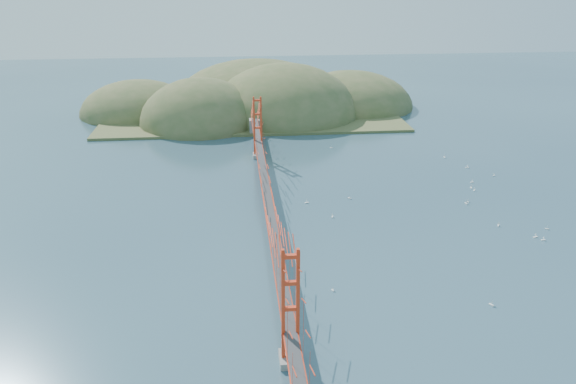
{
  "coord_description": "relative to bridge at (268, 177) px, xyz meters",
  "views": [
    {
      "loc": [
        -4.33,
        -71.79,
        33.81
      ],
      "look_at": [
        2.74,
        0.0,
        4.76
      ],
      "focal_mm": 35.0,
      "sensor_mm": 36.0,
      "label": 1
    }
  ],
  "objects": [
    {
      "name": "sailboat_7",
      "position": [
        37.34,
        20.06,
        -6.85
      ],
      "size": [
        0.6,
        0.49,
        0.71
      ],
      "color": "white",
      "rests_on": "ground"
    },
    {
      "name": "sailboat_13",
      "position": [
        35.38,
        -7.98,
        -6.85
      ],
      "size": [
        0.66,
        0.62,
        0.74
      ],
      "color": "white",
      "rests_on": "ground"
    },
    {
      "name": "sailboat_10",
      "position": [
        6.0,
        -18.49,
        -6.87
      ],
      "size": [
        0.49,
        0.5,
        0.56
      ],
      "color": "white",
      "rests_on": "ground"
    },
    {
      "name": "sailboat_17",
      "position": [
        35.18,
        12.76,
        -6.86
      ],
      "size": [
        0.56,
        0.47,
        0.65
      ],
      "color": "white",
      "rests_on": "ground"
    },
    {
      "name": "sailboat_6",
      "position": [
        22.48,
        -23.06,
        -6.85
      ],
      "size": [
        0.65,
        0.65,
        0.71
      ],
      "color": "white",
      "rests_on": "ground"
    },
    {
      "name": "sailboat_14",
      "position": [
        34.06,
        10.33,
        -6.85
      ],
      "size": [
        0.5,
        0.61,
        0.72
      ],
      "color": "white",
      "rests_on": "ground"
    },
    {
      "name": "sailboat_4",
      "position": [
        32.03,
        -4.05,
        -6.85
      ],
      "size": [
        0.66,
        0.66,
        0.72
      ],
      "color": "white",
      "rests_on": "ground"
    },
    {
      "name": "sailboat_11",
      "position": [
        38.28,
        -5.69,
        -6.87
      ],
      "size": [
        0.54,
        0.54,
        0.58
      ],
      "color": "white",
      "rests_on": "ground"
    },
    {
      "name": "bridge",
      "position": [
        0.0,
        0.0,
        0.0
      ],
      "size": [
        2.2,
        94.4,
        12.0
      ],
      "color": "gray",
      "rests_on": "ground"
    },
    {
      "name": "sailboat_12",
      "position": [
        14.85,
        34.32,
        -6.87
      ],
      "size": [
        0.54,
        0.52,
        0.6
      ],
      "color": "white",
      "rests_on": "ground"
    },
    {
      "name": "sailboat_2",
      "position": [
        36.0,
        -8.91,
        -6.86
      ],
      "size": [
        0.58,
        0.48,
        0.68
      ],
      "color": "white",
      "rests_on": "ground"
    },
    {
      "name": "sailboat_5",
      "position": [
        30.63,
        4.04,
        -6.85
      ],
      "size": [
        0.62,
        0.66,
        0.74
      ],
      "color": "white",
      "rests_on": "ground"
    },
    {
      "name": "sailboat_16",
      "position": [
        13.24,
        7.86,
        -6.86
      ],
      "size": [
        0.64,
        0.64,
        0.68
      ],
      "color": "white",
      "rests_on": "ground"
    },
    {
      "name": "sailboat_8",
      "position": [
        40.27,
        15.55,
        -6.86
      ],
      "size": [
        0.62,
        0.62,
        0.66
      ],
      "color": "white",
      "rests_on": "ground"
    },
    {
      "name": "ground",
      "position": [
        0.0,
        -0.18,
        -7.01
      ],
      "size": [
        320.0,
        320.0,
        0.0
      ],
      "primitive_type": "plane",
      "color": "#2E4C5C",
      "rests_on": "ground"
    },
    {
      "name": "sailboat_15",
      "position": [
        35.32,
        26.16,
        -6.85
      ],
      "size": [
        0.5,
        0.61,
        0.71
      ],
      "color": "white",
      "rests_on": "ground"
    },
    {
      "name": "sailboat_9",
      "position": [
        34.07,
        9.17,
        -6.86
      ],
      "size": [
        0.61,
        0.61,
        0.66
      ],
      "color": "white",
      "rests_on": "ground"
    },
    {
      "name": "sailboat_1",
      "position": [
        31.13,
        4.66,
        -6.86
      ],
      "size": [
        0.61,
        0.61,
        0.66
      ],
      "color": "white",
      "rests_on": "ground"
    },
    {
      "name": "sailboat_3",
      "position": [
        6.32,
        6.76,
        -6.85
      ],
      "size": [
        0.64,
        0.56,
        0.74
      ],
      "color": "white",
      "rests_on": "ground"
    },
    {
      "name": "far_headlands",
      "position": [
        2.21,
        68.33,
        -7.01
      ],
      "size": [
        84.0,
        58.0,
        25.0
      ],
      "color": "olive",
      "rests_on": "ground"
    },
    {
      "name": "sailboat_0",
      "position": [
        9.34,
        1.16,
        -6.85
      ],
      "size": [
        0.6,
        0.63,
        0.7
      ],
      "color": "white",
      "rests_on": "ground"
    }
  ]
}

